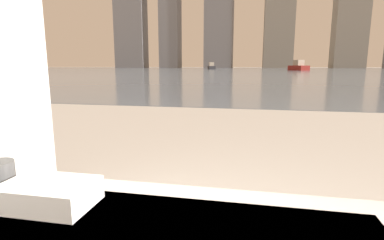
% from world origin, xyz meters
% --- Properties ---
extents(towel_stack, '(0.29, 0.19, 0.08)m').
position_xyz_m(towel_stack, '(-0.27, 0.75, 0.60)').
color(towel_stack, white).
rests_on(towel_stack, bathtub).
extents(harbor_water, '(180.00, 110.00, 0.01)m').
position_xyz_m(harbor_water, '(0.00, 62.00, 0.01)').
color(harbor_water, slate).
rests_on(harbor_water, ground_plane).
extents(harbor_boat_0, '(3.64, 5.70, 2.02)m').
position_xyz_m(harbor_boat_0, '(9.12, 63.12, 0.72)').
color(harbor_boat_0, maroon).
rests_on(harbor_boat_0, harbor_water).
extents(harbor_boat_1, '(2.67, 4.89, 1.74)m').
position_xyz_m(harbor_boat_1, '(-10.10, 76.53, 0.62)').
color(harbor_boat_1, '#2D2D33').
rests_on(harbor_boat_1, harbor_water).
extents(skyline_tower_1, '(7.54, 7.24, 42.36)m').
position_xyz_m(skyline_tower_1, '(-32.29, 118.00, 21.18)').
color(skyline_tower_1, slate).
rests_on(skyline_tower_1, ground_plane).
extents(skyline_tower_3, '(10.36, 10.90, 38.89)m').
position_xyz_m(skyline_tower_3, '(8.90, 118.00, 19.45)').
color(skyline_tower_3, gray).
rests_on(skyline_tower_3, ground_plane).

